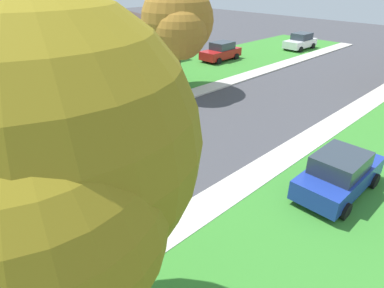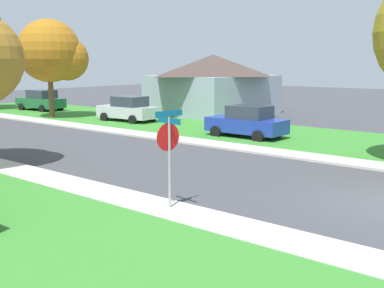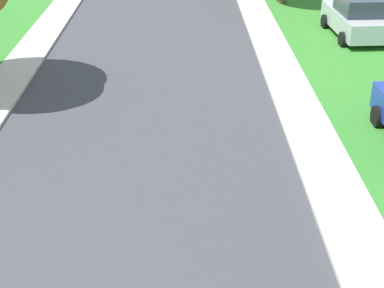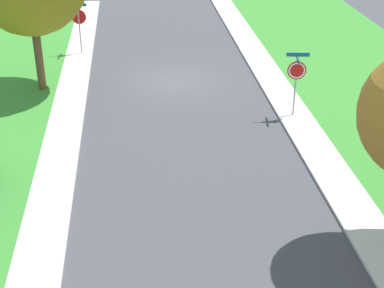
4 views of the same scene
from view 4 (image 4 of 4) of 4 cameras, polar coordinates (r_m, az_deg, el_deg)
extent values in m
plane|color=#424247|center=(27.73, -1.89, 6.28)|extent=(120.00, 120.00, 0.00)
cube|color=beige|center=(17.24, -14.53, -8.90)|extent=(1.40, 56.00, 0.10)
cube|color=beige|center=(18.25, 16.25, -6.91)|extent=(1.40, 56.00, 0.10)
cylinder|color=#9E9EA3|center=(31.47, -11.03, 10.90)|extent=(0.07, 0.07, 2.60)
cylinder|color=red|center=(31.32, -11.14, 12.24)|extent=(0.76, 0.12, 0.76)
cylinder|color=white|center=(31.34, -11.13, 12.25)|extent=(0.66, 0.08, 0.67)
cylinder|color=red|center=(31.34, -11.13, 12.25)|extent=(0.54, 0.07, 0.55)
cube|color=#0F5B84|center=(31.12, -11.26, 13.35)|extent=(0.92, 0.13, 0.16)
cube|color=#0F5B84|center=(31.16, -11.23, 13.01)|extent=(0.13, 0.92, 0.16)
cylinder|color=#9E9EA3|center=(23.78, 10.17, 5.52)|extent=(0.07, 0.07, 2.60)
cylinder|color=red|center=(23.47, 10.33, 7.17)|extent=(0.76, 0.14, 0.76)
cylinder|color=white|center=(23.45, 10.34, 7.15)|extent=(0.66, 0.10, 0.67)
cylinder|color=red|center=(23.45, 10.34, 7.15)|extent=(0.54, 0.08, 0.55)
cube|color=#0F5B84|center=(23.30, 10.45, 8.69)|extent=(0.91, 0.15, 0.16)
cube|color=#0F5B84|center=(23.36, 10.41, 8.25)|extent=(0.15, 0.91, 0.16)
cylinder|color=brown|center=(26.91, -14.94, 8.52)|extent=(0.36, 0.36, 3.38)
camera|label=1|loc=(28.64, -26.90, 20.14)|focal=30.56mm
camera|label=2|loc=(34.37, 22.53, 15.51)|focal=45.44mm
camera|label=3|loc=(29.37, -5.18, 21.72)|focal=54.77mm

